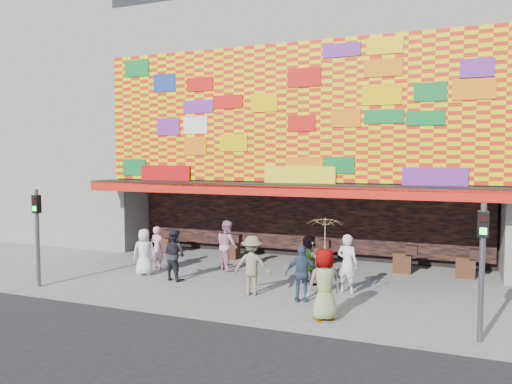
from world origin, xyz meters
TOP-DOWN VIEW (x-y plane):
  - ground at (0.00, 0.00)m, footprint 90.00×90.00m
  - shop_building at (0.00, 8.18)m, footprint 15.20×9.40m
  - neighbor_left at (-13.00, 8.00)m, footprint 11.00×8.00m
  - signal_left at (-6.20, -1.50)m, footprint 0.22×0.20m
  - signal_right at (6.20, -1.50)m, footprint 0.22×0.20m
  - ped_a at (-4.06, 1.00)m, footprint 0.90×0.76m
  - ped_b at (-4.16, 1.94)m, footprint 0.61×0.45m
  - ped_c at (-2.77, 0.77)m, footprint 0.92×0.78m
  - ped_d at (0.24, 0.11)m, footprint 1.20×0.81m
  - ped_e at (1.79, -0.05)m, footprint 1.00×0.72m
  - ped_f at (1.45, 1.89)m, footprint 1.43×1.24m
  - ped_g at (2.73, -1.30)m, footprint 1.03×0.97m
  - ped_h at (2.75, 1.33)m, footprint 0.72×0.56m
  - ped_i at (-1.78, 2.72)m, footprint 1.08×1.06m
  - parasol at (2.73, -1.30)m, footprint 1.06×1.08m

SIDE VIEW (x-z plane):
  - ground at x=0.00m, z-range 0.00..0.00m
  - ped_b at x=-4.16m, z-range 0.00..1.53m
  - ped_f at x=1.45m, z-range 0.00..1.55m
  - ped_a at x=-4.06m, z-range 0.00..1.57m
  - ped_e at x=1.79m, z-range 0.00..1.58m
  - ped_c at x=-2.77m, z-range 0.00..1.67m
  - ped_d at x=0.24m, z-range 0.00..1.71m
  - ped_h at x=2.75m, z-range 0.00..1.74m
  - ped_i at x=-1.78m, z-range 0.00..1.76m
  - ped_g at x=2.73m, z-range 0.00..1.77m
  - signal_left at x=-6.20m, z-range 0.36..3.36m
  - signal_right at x=6.20m, z-range 0.36..3.36m
  - parasol at x=2.73m, z-range 1.22..3.00m
  - shop_building at x=0.00m, z-range 0.23..10.23m
  - neighbor_left at x=-13.00m, z-range 0.00..12.00m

